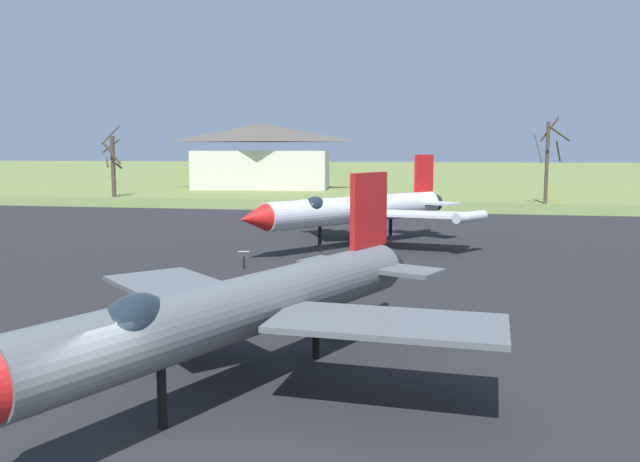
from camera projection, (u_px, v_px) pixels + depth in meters
name	position (u px, v px, depth m)	size (l,w,h in m)	color
asphalt_apron	(335.00, 278.00, 27.69)	(96.25, 59.99, 0.05)	black
grass_verge_strip	(396.00, 207.00, 62.79)	(156.25, 12.00, 0.06)	#5C6E37
jet_fighter_front_left	(241.00, 306.00, 14.36)	(10.78, 13.44, 4.80)	#565B60
jet_fighter_front_right	(356.00, 209.00, 36.44)	(12.40, 13.43, 5.17)	silver
info_placard_front_right	(244.00, 258.00, 29.80)	(0.55, 0.31, 0.86)	black
bare_tree_far_left	(113.00, 163.00, 76.15)	(2.92, 2.94, 8.42)	#42382D
bare_tree_left_of_center	(548.00, 157.00, 65.85)	(3.37, 3.26, 8.83)	#42382D
visitor_building	(261.00, 157.00, 92.09)	(20.36, 10.45, 9.20)	beige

